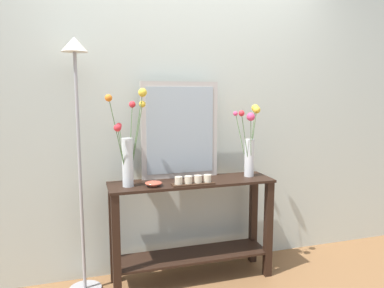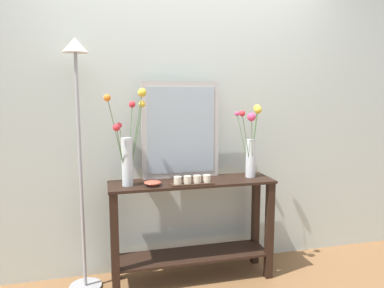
% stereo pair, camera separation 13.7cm
% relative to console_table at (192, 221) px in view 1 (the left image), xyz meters
% --- Properties ---
extents(ground_plane, '(7.00, 6.00, 0.02)m').
position_rel_console_table_xyz_m(ground_plane, '(0.00, 0.00, -0.48)').
color(ground_plane, brown).
extents(wall_back, '(6.40, 0.08, 2.70)m').
position_rel_console_table_xyz_m(wall_back, '(0.00, 0.29, 0.88)').
color(wall_back, beige).
rests_on(wall_back, ground).
extents(console_table, '(1.26, 0.34, 0.79)m').
position_rel_console_table_xyz_m(console_table, '(0.00, 0.00, 0.00)').
color(console_table, black).
rests_on(console_table, ground).
extents(mirror_leaning, '(0.61, 0.03, 0.75)m').
position_rel_console_table_xyz_m(mirror_leaning, '(-0.06, 0.14, 0.70)').
color(mirror_leaning, '#B7B2AD').
rests_on(mirror_leaning, console_table).
extents(tall_vase_left, '(0.30, 0.27, 0.70)m').
position_rel_console_table_xyz_m(tall_vase_left, '(-0.48, -0.02, 0.60)').
color(tall_vase_left, silver).
rests_on(tall_vase_left, console_table).
extents(vase_right, '(0.23, 0.24, 0.58)m').
position_rel_console_table_xyz_m(vase_right, '(0.49, 0.01, 0.59)').
color(vase_right, silver).
rests_on(vase_right, console_table).
extents(candle_tray, '(0.32, 0.09, 0.07)m').
position_rel_console_table_xyz_m(candle_tray, '(-0.03, -0.11, 0.35)').
color(candle_tray, '#382316').
rests_on(candle_tray, console_table).
extents(decorative_bowl, '(0.12, 0.12, 0.04)m').
position_rel_console_table_xyz_m(decorative_bowl, '(-0.31, -0.07, 0.34)').
color(decorative_bowl, '#B24C38').
rests_on(decorative_bowl, console_table).
extents(floor_lamp, '(0.24, 0.24, 1.84)m').
position_rel_console_table_xyz_m(floor_lamp, '(-0.82, 0.06, 0.77)').
color(floor_lamp, '#9E9EA3').
rests_on(floor_lamp, ground).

